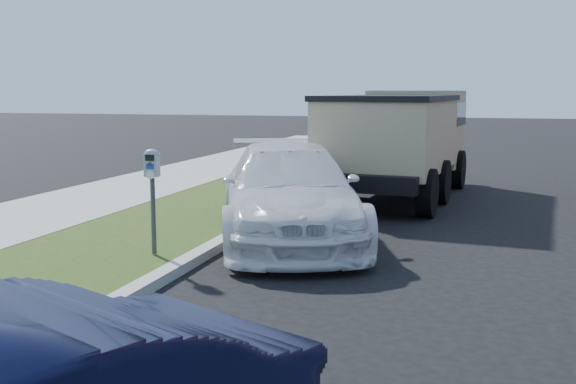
# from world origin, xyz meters

# --- Properties ---
(ground) EXTENTS (120.00, 120.00, 0.00)m
(ground) POSITION_xyz_m (0.00, 0.00, 0.00)
(ground) COLOR black
(ground) RESTS_ON ground
(streetside) EXTENTS (6.12, 50.00, 0.15)m
(streetside) POSITION_xyz_m (-5.57, 2.00, 0.07)
(streetside) COLOR gray
(streetside) RESTS_ON ground
(parking_meter) EXTENTS (0.23, 0.16, 1.57)m
(parking_meter) POSITION_xyz_m (-3.17, -0.10, 1.29)
(parking_meter) COLOR #3F4247
(parking_meter) RESTS_ON ground
(white_wagon) EXTENTS (4.14, 6.06, 1.63)m
(white_wagon) POSITION_xyz_m (-1.76, 2.26, 0.81)
(white_wagon) COLOR silver
(white_wagon) RESTS_ON ground
(dump_truck) EXTENTS (3.14, 6.78, 2.58)m
(dump_truck) POSITION_xyz_m (-0.49, 7.59, 1.45)
(dump_truck) COLOR black
(dump_truck) RESTS_ON ground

